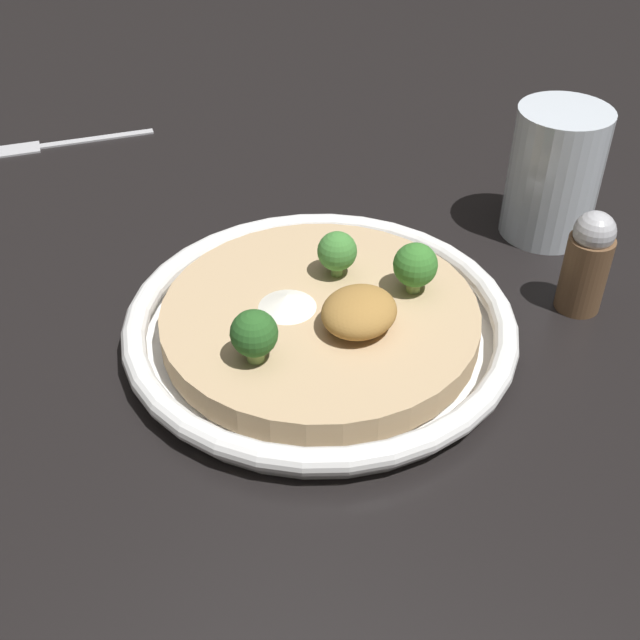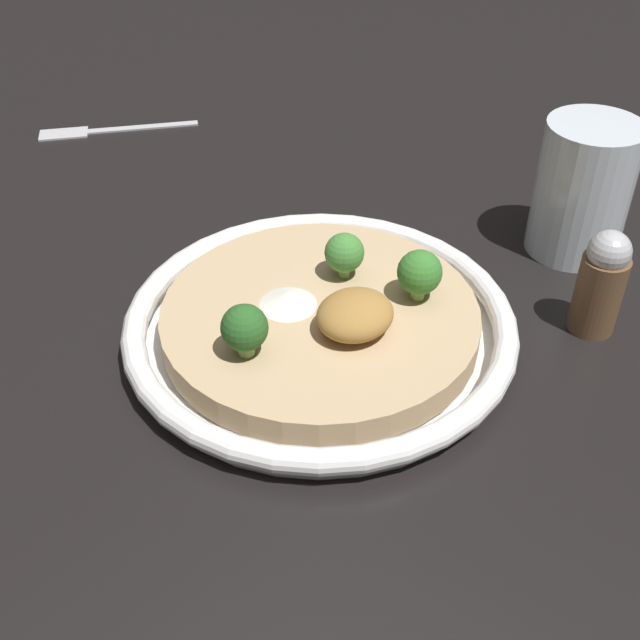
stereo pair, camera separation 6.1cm
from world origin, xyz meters
name	(u,v)px [view 1 (the left image)]	position (x,y,z in m)	size (l,w,h in m)	color
ground_plane	(320,339)	(0.00, 0.00, 0.00)	(6.00, 6.00, 0.00)	black
risotto_bowl	(320,323)	(0.00, 0.00, 0.02)	(0.30, 0.30, 0.03)	white
cheese_sprinkle	(287,301)	(-0.01, 0.02, 0.04)	(0.04, 0.04, 0.01)	white
crispy_onion_garnish	(358,313)	(0.00, -0.04, 0.04)	(0.06, 0.05, 0.03)	#A37538
broccoli_front_right	(415,266)	(0.06, -0.04, 0.05)	(0.03, 0.03, 0.04)	#84A856
broccoli_right	(337,252)	(0.04, 0.02, 0.05)	(0.03, 0.03, 0.04)	#668E47
broccoli_left	(253,334)	(-0.07, 0.00, 0.05)	(0.03, 0.03, 0.04)	#84A856
drinking_glass	(554,174)	(0.25, -0.07, 0.06)	(0.08, 0.08, 0.12)	silver
fork_utensil	(54,144)	(0.08, 0.43, 0.00)	(0.16, 0.11, 0.00)	#B7B7BC
pepper_shaker	(587,262)	(0.16, -0.14, 0.04)	(0.04, 0.04, 0.09)	brown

